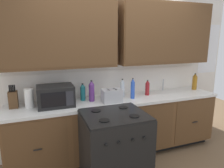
% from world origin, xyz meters
% --- Properties ---
extents(ground_plane, '(8.06, 8.06, 0.00)m').
position_xyz_m(ground_plane, '(0.00, 0.00, 0.00)').
color(ground_plane, brown).
extents(wall_unit, '(4.43, 0.40, 2.51)m').
position_xyz_m(wall_unit, '(0.00, 0.50, 1.66)').
color(wall_unit, white).
rests_on(wall_unit, ground_plane).
extents(counter_run, '(3.26, 0.64, 0.91)m').
position_xyz_m(counter_run, '(0.00, 0.30, 0.47)').
color(counter_run, black).
rests_on(counter_run, ground_plane).
extents(stove_range, '(0.76, 0.68, 0.95)m').
position_xyz_m(stove_range, '(-0.32, -0.33, 0.47)').
color(stove_range, black).
rests_on(stove_range, ground_plane).
extents(microwave, '(0.48, 0.37, 0.28)m').
position_xyz_m(microwave, '(-0.93, 0.31, 1.05)').
color(microwave, black).
rests_on(microwave, counter_run).
extents(toaster, '(0.28, 0.18, 0.19)m').
position_xyz_m(toaster, '(-0.16, 0.19, 1.00)').
color(toaster, '#B7B7BC').
rests_on(toaster, counter_run).
extents(knife_block, '(0.11, 0.14, 0.31)m').
position_xyz_m(knife_block, '(-1.47, 0.43, 1.02)').
color(knife_block, '#52361E').
rests_on(knife_block, counter_run).
extents(sink_faucet, '(0.02, 0.02, 0.20)m').
position_xyz_m(sink_faucet, '(0.92, 0.51, 1.01)').
color(sink_faucet, '#B2B5BA').
rests_on(sink_faucet, counter_run).
extents(paper_towel_roll, '(0.12, 0.12, 0.26)m').
position_xyz_m(paper_towel_roll, '(-1.27, 0.35, 1.04)').
color(paper_towel_roll, white).
rests_on(paper_towel_roll, counter_run).
extents(bottle_teal, '(0.08, 0.08, 0.26)m').
position_xyz_m(bottle_teal, '(-0.53, 0.43, 1.03)').
color(bottle_teal, '#1E707A').
rests_on(bottle_teal, counter_run).
extents(bottle_red, '(0.07, 0.07, 0.25)m').
position_xyz_m(bottle_red, '(0.51, 0.35, 1.03)').
color(bottle_red, maroon).
rests_on(bottle_red, counter_run).
extents(bottle_blue, '(0.06, 0.06, 0.32)m').
position_xyz_m(bottle_blue, '(0.20, 0.26, 1.06)').
color(bottle_blue, blue).
rests_on(bottle_blue, counter_run).
extents(bottle_amber, '(0.08, 0.08, 0.29)m').
position_xyz_m(bottle_amber, '(1.50, 0.38, 1.05)').
color(bottle_amber, '#9E6619').
rests_on(bottle_amber, counter_run).
extents(bottle_clear, '(0.07, 0.07, 0.29)m').
position_xyz_m(bottle_clear, '(0.09, 0.40, 1.05)').
color(bottle_clear, silver).
rests_on(bottle_clear, counter_run).
extents(bottle_violet, '(0.08, 0.08, 0.31)m').
position_xyz_m(bottle_violet, '(-0.42, 0.34, 1.06)').
color(bottle_violet, '#663384').
rests_on(bottle_violet, counter_run).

